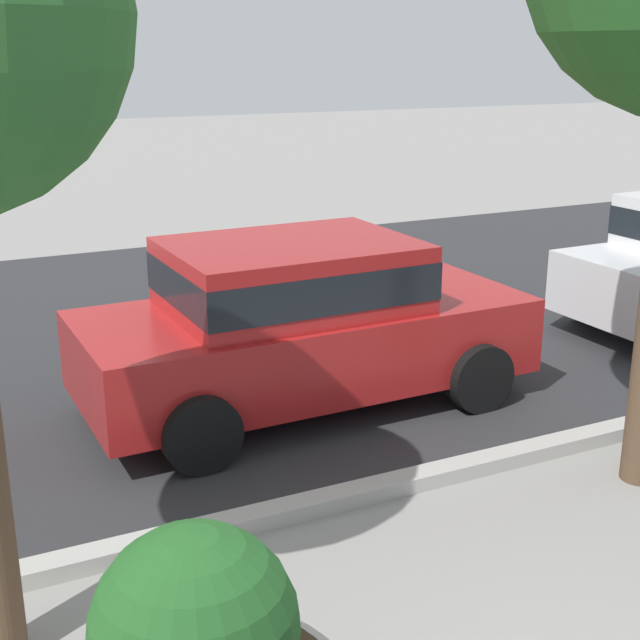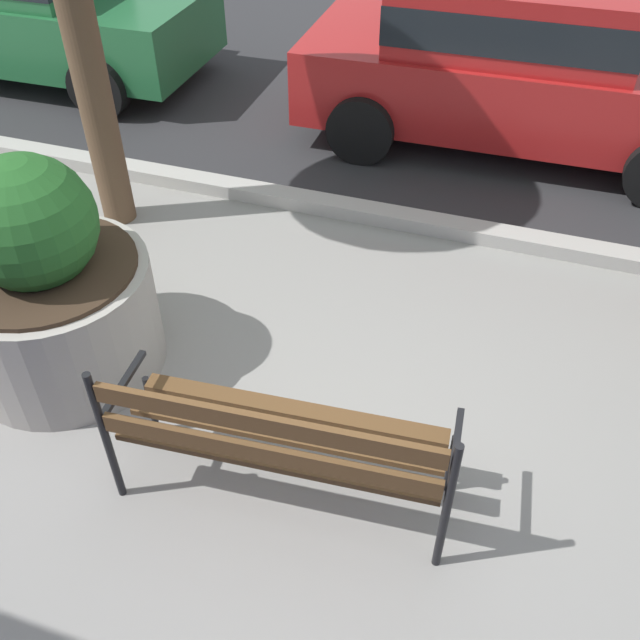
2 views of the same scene
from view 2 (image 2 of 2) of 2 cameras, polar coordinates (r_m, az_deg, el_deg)
ground_plane at (r=4.03m, az=-1.42°, el=-14.83°), size 80.00×80.00×0.00m
street_surface at (r=10.20m, az=13.86°, el=21.07°), size 60.00×9.00×0.01m
curb_stone at (r=6.04m, az=7.90°, el=7.88°), size 60.00×0.20×0.12m
park_bench at (r=3.62m, az=-3.47°, el=-9.54°), size 1.83×0.67×0.95m
concrete_planter at (r=4.69m, az=-20.99°, el=2.20°), size 1.27×1.27×1.50m
parked_car_red at (r=7.29m, az=15.73°, el=19.74°), size 4.13×1.98×1.56m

